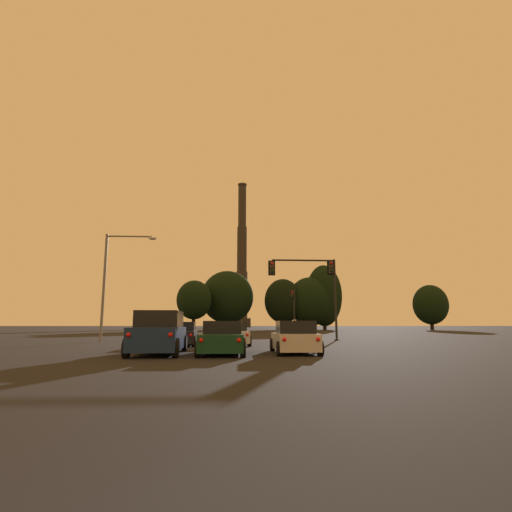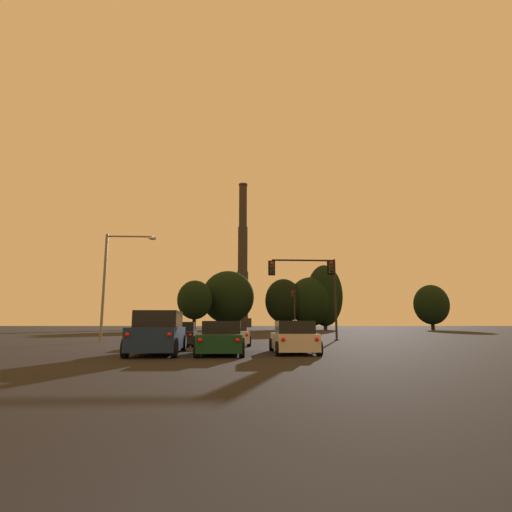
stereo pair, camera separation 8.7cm
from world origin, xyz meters
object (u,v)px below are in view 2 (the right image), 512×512
sedan_left_lane_front (181,334)px  hatchback_right_lane_second (294,338)px  suv_left_lane_second (158,333)px  traffic_light_overhead_right (313,278)px  traffic_light_far_right (294,304)px  sedan_center_lane_second (222,338)px  smokestack (243,269)px  street_lamp (114,273)px  sedan_center_lane_front (233,334)px

sedan_left_lane_front → hatchback_right_lane_second: size_ratio=1.16×
suv_left_lane_second → traffic_light_overhead_right: bearing=54.1°
hatchback_right_lane_second → traffic_light_far_right: size_ratio=0.67×
hatchback_right_lane_second → traffic_light_overhead_right: bearing=75.5°
sedan_center_lane_second → smokestack: bearing=89.8°
hatchback_right_lane_second → traffic_light_far_right: 38.60m
hatchback_right_lane_second → traffic_light_overhead_right: 15.52m
street_lamp → smokestack: bearing=84.7°
sedan_left_lane_front → suv_left_lane_second: suv_left_lane_second is taller
street_lamp → suv_left_lane_second: bearing=-64.8°
suv_left_lane_second → traffic_light_far_right: 40.05m
hatchback_right_lane_second → smokestack: (0.99, 148.01, 23.41)m
suv_left_lane_second → traffic_light_far_right: traffic_light_far_right is taller
sedan_center_lane_second → traffic_light_overhead_right: 16.75m
suv_left_lane_second → sedan_center_lane_second: 2.80m
suv_left_lane_second → traffic_light_overhead_right: traffic_light_overhead_right is taller
hatchback_right_lane_second → smokestack: bearing=90.2°
traffic_light_overhead_right → smokestack: bearing=91.2°
sedan_left_lane_front → hatchback_right_lane_second: 9.31m
traffic_light_far_right → sedan_center_lane_front: bearing=-105.6°
sedan_center_lane_second → street_lamp: bearing=126.3°
smokestack → sedan_left_lane_front: bearing=-92.8°
hatchback_right_lane_second → sedan_left_lane_front: bearing=130.2°
sedan_center_lane_front → suv_left_lane_second: size_ratio=0.96×
sedan_center_lane_second → traffic_light_far_right: (8.97, 38.18, 3.36)m
suv_left_lane_second → hatchback_right_lane_second: bearing=-0.4°
suv_left_lane_second → street_lamp: bearing=113.5°
hatchback_right_lane_second → sedan_center_lane_second: 3.20m
traffic_light_overhead_right → traffic_light_far_right: 23.75m
traffic_light_overhead_right → street_lamp: bearing=-171.4°
smokestack → sedan_center_lane_front: bearing=-91.5°
sedan_left_lane_front → hatchback_right_lane_second: (5.94, -7.17, -0.00)m
sedan_center_lane_front → smokestack: 142.39m
sedan_left_lane_front → smokestack: (6.93, 140.84, 23.41)m
hatchback_right_lane_second → suv_left_lane_second: 5.99m
sedan_left_lane_front → street_lamp: size_ratio=0.59×
hatchback_right_lane_second → traffic_light_overhead_right: traffic_light_overhead_right is taller
sedan_center_lane_second → traffic_light_far_right: traffic_light_far_right is taller
hatchback_right_lane_second → traffic_light_far_right: bearing=82.0°
sedan_center_lane_front → sedan_left_lane_front: bearing=-174.2°
sedan_center_lane_front → hatchback_right_lane_second: bearing=-72.4°
sedan_center_lane_second → traffic_light_overhead_right: traffic_light_overhead_right is taller
sedan_center_lane_front → street_lamp: 10.89m
suv_left_lane_second → sedan_center_lane_second: suv_left_lane_second is taller
sedan_left_lane_front → traffic_light_far_right: traffic_light_far_right is taller
street_lamp → sedan_left_lane_front: bearing=-40.1°
sedan_left_lane_front → sedan_center_lane_second: 7.83m
hatchback_right_lane_second → suv_left_lane_second: suv_left_lane_second is taller
suv_left_lane_second → street_lamp: (-5.71, 12.15, 4.14)m
sedan_left_lane_front → sedan_center_lane_second: bearing=-72.0°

